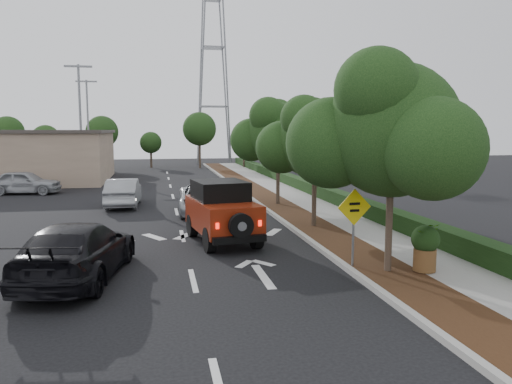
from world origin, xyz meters
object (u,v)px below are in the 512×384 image
object	(u,v)px
silver_suv_ahead	(204,198)
speed_hump_sign	(354,217)
red_jeep	(221,211)
black_suv_oncoming	(77,251)

from	to	relation	value
silver_suv_ahead	speed_hump_sign	bearing A→B (deg)	-70.59
silver_suv_ahead	red_jeep	bearing A→B (deg)	-87.37
speed_hump_sign	red_jeep	bearing A→B (deg)	120.05
black_suv_oncoming	red_jeep	bearing A→B (deg)	-128.69
black_suv_oncoming	speed_hump_sign	world-z (taller)	speed_hump_sign
silver_suv_ahead	black_suv_oncoming	xyz separation A→B (m)	(-4.51, -10.57, 0.07)
silver_suv_ahead	speed_hump_sign	world-z (taller)	speed_hump_sign
silver_suv_ahead	speed_hump_sign	size ratio (longest dim) A/B	2.29
red_jeep	silver_suv_ahead	xyz separation A→B (m)	(-0.05, 6.52, -0.42)
red_jeep	speed_hump_sign	distance (m)	5.77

